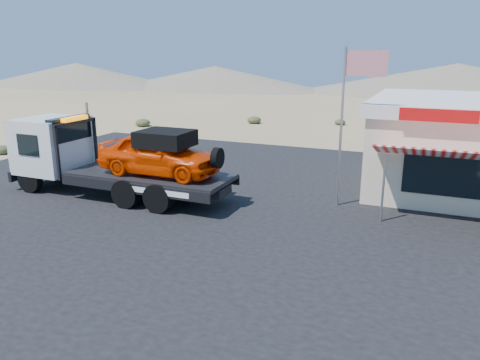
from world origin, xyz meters
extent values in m
plane|color=#907752|center=(0.00, 0.00, 0.00)|extent=(120.00, 120.00, 0.00)
cube|color=black|center=(2.00, 3.00, 0.01)|extent=(32.00, 24.00, 0.02)
cylinder|color=black|center=(-7.70, 1.16, 0.57)|extent=(1.11, 0.33, 1.11)
cylinder|color=black|center=(-7.70, 3.37, 0.57)|extent=(1.11, 0.33, 1.11)
cylinder|color=black|center=(-2.72, 1.16, 0.57)|extent=(1.11, 0.61, 1.11)
cylinder|color=black|center=(-2.72, 3.37, 0.57)|extent=(1.11, 0.61, 1.11)
cylinder|color=black|center=(-1.28, 1.16, 0.57)|extent=(1.11, 0.61, 1.11)
cylinder|color=black|center=(-1.28, 3.37, 0.57)|extent=(1.11, 0.61, 1.11)
cube|color=black|center=(-3.60, 2.26, 0.74)|extent=(9.09, 1.11, 0.33)
cube|color=silver|center=(-7.37, 2.26, 1.90)|extent=(2.44, 2.60, 2.33)
cube|color=black|center=(-6.32, 2.26, 2.68)|extent=(0.39, 2.22, 1.00)
cube|color=black|center=(-5.98, 2.26, 1.85)|extent=(0.11, 2.44, 2.22)
cube|color=orange|center=(-5.98, 2.26, 3.12)|extent=(0.28, 1.33, 0.17)
cube|color=black|center=(-2.38, 2.26, 1.04)|extent=(6.65, 2.55, 0.17)
imported|color=#ED3700|center=(-1.94, 2.26, 1.96)|extent=(4.88, 1.96, 1.66)
cube|color=black|center=(-1.61, 2.26, 2.59)|extent=(1.99, 1.66, 0.61)
cube|color=red|center=(8.00, 4.74, 3.67)|extent=(2.60, 0.12, 0.45)
cylinder|color=#99999E|center=(6.50, 3.30, 1.12)|extent=(0.08, 0.08, 2.20)
cylinder|color=#99999E|center=(4.70, 4.50, 3.02)|extent=(0.10, 0.10, 6.00)
cube|color=#B20C14|center=(5.45, 4.50, 5.42)|extent=(1.50, 0.02, 0.90)
ellipsoid|color=#333D21|center=(-15.37, 6.31, 0.27)|extent=(1.01, 1.01, 0.54)
ellipsoid|color=#333D21|center=(-16.67, 14.06, 0.21)|extent=(0.79, 0.79, 0.42)
ellipsoid|color=#333D21|center=(-13.67, 18.26, 0.32)|extent=(1.19, 1.19, 0.64)
ellipsoid|color=#333D21|center=(-6.04, 23.22, 0.31)|extent=(1.16, 1.16, 0.62)
ellipsoid|color=#333D21|center=(0.72, 25.19, 0.24)|extent=(0.89, 0.89, 0.48)
cone|color=#726B59|center=(-25.00, 55.00, 1.75)|extent=(36.00, 36.00, 3.50)
cone|color=#726B59|center=(10.00, 58.00, 2.10)|extent=(44.00, 44.00, 4.20)
cone|color=#726B59|center=(-50.00, 52.00, 1.90)|extent=(40.00, 40.00, 3.80)
camera|label=1|loc=(7.96, -13.01, 5.87)|focal=35.00mm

